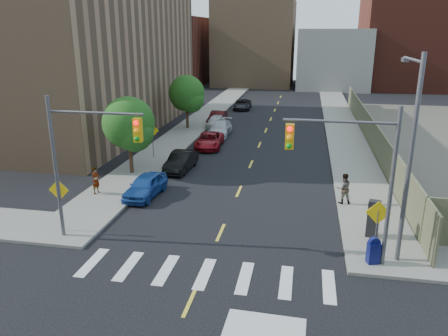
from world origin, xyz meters
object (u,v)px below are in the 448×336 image
at_px(parked_car_red, 209,140).
at_px(payphone, 373,219).
at_px(parked_car_grey, 242,104).
at_px(parked_car_silver, 220,128).
at_px(pedestrian_west, 96,180).
at_px(mailbox, 373,251).
at_px(parked_car_black, 181,161).
at_px(pedestrian_east, 344,188).
at_px(parked_car_white, 216,121).
at_px(parked_car_maroon, 217,118).
at_px(parked_car_blue, 145,186).

xyz_separation_m(parked_car_red, payphone, (11.60, -15.56, 0.43)).
bearing_deg(parked_car_grey, parked_car_silver, -92.49).
bearing_deg(pedestrian_west, mailbox, -96.92).
relative_size(parked_car_black, parked_car_red, 0.90).
bearing_deg(pedestrian_east, parked_car_black, -35.33).
distance_m(parked_car_white, parked_car_maroon, 1.61).
distance_m(parked_car_white, pedestrian_east, 22.73).
relative_size(parked_car_white, mailbox, 3.18).
relative_size(parked_car_black, pedestrian_east, 2.30).
distance_m(parked_car_black, parked_car_maroon, 16.42).
relative_size(parked_car_red, pedestrian_west, 2.75).
xyz_separation_m(parked_car_black, mailbox, (11.92, -11.57, 0.05)).
height_order(payphone, pedestrian_west, payphone).
xyz_separation_m(parked_car_blue, parked_car_silver, (1.30, 16.97, 0.01)).
relative_size(parked_car_silver, pedestrian_west, 2.84).
bearing_deg(parked_car_white, payphone, -59.62).
bearing_deg(pedestrian_west, parked_car_grey, 5.37).
distance_m(parked_car_white, parked_car_grey, 11.63).
bearing_deg(parked_car_grey, mailbox, -75.91).
relative_size(mailbox, payphone, 0.65).
bearing_deg(parked_car_blue, pedestrian_east, 7.69).
distance_m(parked_car_blue, parked_car_black, 5.52).
bearing_deg(parked_car_grey, pedestrian_east, -73.85).
height_order(parked_car_black, pedestrian_east, pedestrian_east).
bearing_deg(parked_car_white, pedestrian_east, -57.12).
bearing_deg(parked_car_blue, parked_car_silver, 89.75).
distance_m(pedestrian_west, pedestrian_east, 14.87).
bearing_deg(parked_car_white, parked_car_red, -80.09).
bearing_deg(parked_car_blue, parked_car_black, 87.04).
relative_size(parked_car_blue, parked_car_grey, 0.90).
height_order(parked_car_silver, parked_car_grey, parked_car_silver).
bearing_deg(mailbox, parked_car_blue, 137.72).
relative_size(parked_car_blue, parked_car_maroon, 0.95).
distance_m(parked_car_blue, pedestrian_east, 11.83).
distance_m(parked_car_blue, parked_car_silver, 17.02).
xyz_separation_m(parked_car_black, parked_car_red, (0.62, 6.67, -0.04)).
xyz_separation_m(payphone, pedestrian_east, (-1.10, 4.15, -0.02)).
bearing_deg(parked_car_red, parked_car_grey, 86.49).
xyz_separation_m(parked_car_blue, parked_car_red, (1.30, 12.14, -0.05)).
xyz_separation_m(parked_car_red, pedestrian_east, (10.50, -11.41, 0.41)).
bearing_deg(parked_car_grey, parked_car_white, -97.93).
height_order(mailbox, pedestrian_east, pedestrian_east).
height_order(parked_car_silver, mailbox, parked_car_silver).
distance_m(parked_car_black, pedestrian_west, 6.98).
xyz_separation_m(parked_car_blue, pedestrian_east, (11.80, 0.74, 0.37)).
bearing_deg(parked_car_maroon, parked_car_grey, 83.92).
bearing_deg(pedestrian_west, parked_car_black, -19.07).
bearing_deg(parked_car_white, parked_car_black, -85.94).
bearing_deg(parked_car_silver, parked_car_red, -90.63).
height_order(parked_car_maroon, payphone, payphone).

